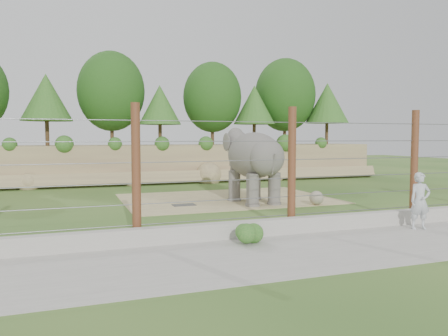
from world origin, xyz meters
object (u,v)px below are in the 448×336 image
object	(u,v)px
stone_ball	(316,198)
barrier_fence	(292,169)
elephant	(254,166)
zookeeper	(420,201)

from	to	relation	value
stone_ball	barrier_fence	size ratio (longest dim) A/B	0.03
elephant	zookeeper	xyz separation A→B (m)	(2.79, -7.17, -0.76)
barrier_fence	zookeeper	xyz separation A→B (m)	(3.99, -1.37, -1.05)
elephant	barrier_fence	world-z (taller)	barrier_fence
stone_ball	zookeeper	size ratio (longest dim) A/B	0.33
elephant	zookeeper	size ratio (longest dim) A/B	2.25
zookeeper	stone_ball	bearing A→B (deg)	109.21
zookeeper	elephant	bearing A→B (deg)	125.78
elephant	stone_ball	world-z (taller)	elephant
elephant	stone_ball	xyz separation A→B (m)	(2.33, -1.61, -1.37)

